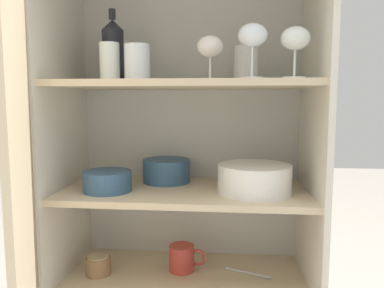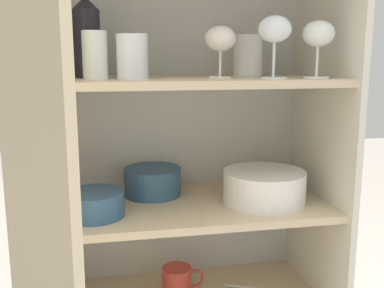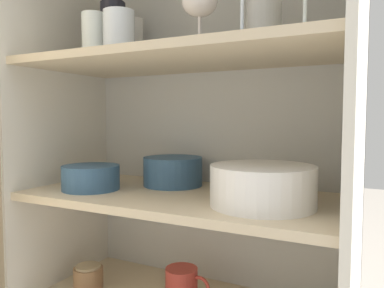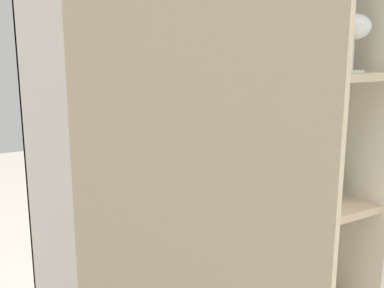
{
  "view_description": "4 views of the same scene",
  "coord_description": "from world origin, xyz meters",
  "px_view_note": "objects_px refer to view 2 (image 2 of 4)",
  "views": [
    {
      "loc": [
        0.14,
        -1.01,
        0.89
      ],
      "look_at": [
        0.02,
        0.19,
        0.75
      ],
      "focal_mm": 35.0,
      "sensor_mm": 36.0,
      "label": 1
    },
    {
      "loc": [
        -0.21,
        -1.0,
        1.01
      ],
      "look_at": [
        0.03,
        0.23,
        0.76
      ],
      "focal_mm": 42.0,
      "sensor_mm": 36.0,
      "label": 2
    },
    {
      "loc": [
        0.45,
        -0.64,
        0.8
      ],
      "look_at": [
        0.01,
        0.23,
        0.73
      ],
      "focal_mm": 35.0,
      "sensor_mm": 36.0,
      "label": 3
    },
    {
      "loc": [
        -0.62,
        -0.7,
        1.01
      ],
      "look_at": [
        -0.04,
        0.25,
        0.77
      ],
      "focal_mm": 42.0,
      "sensor_mm": 36.0,
      "label": 4
    }
  ],
  "objects_px": {
    "serving_bowl_small": "(94,203)",
    "coffee_mug_primary": "(177,281)",
    "mixing_bowl_large": "(153,180)",
    "plate_stack_white": "(264,187)",
    "wine_bottle": "(87,37)"
  },
  "relations": [
    {
      "from": "serving_bowl_small",
      "to": "coffee_mug_primary",
      "type": "height_order",
      "value": "serving_bowl_small"
    },
    {
      "from": "mixing_bowl_large",
      "to": "coffee_mug_primary",
      "type": "xyz_separation_m",
      "value": [
        0.06,
        -0.06,
        -0.3
      ]
    },
    {
      "from": "plate_stack_white",
      "to": "serving_bowl_small",
      "type": "height_order",
      "value": "plate_stack_white"
    },
    {
      "from": "mixing_bowl_large",
      "to": "plate_stack_white",
      "type": "bearing_deg",
      "value": -23.21
    },
    {
      "from": "coffee_mug_primary",
      "to": "mixing_bowl_large",
      "type": "bearing_deg",
      "value": 136.06
    },
    {
      "from": "wine_bottle",
      "to": "mixing_bowl_large",
      "type": "bearing_deg",
      "value": 14.9
    },
    {
      "from": "serving_bowl_small",
      "to": "plate_stack_white",
      "type": "bearing_deg",
      "value": 3.09
    },
    {
      "from": "plate_stack_white",
      "to": "coffee_mug_primary",
      "type": "distance_m",
      "value": 0.39
    },
    {
      "from": "plate_stack_white",
      "to": "mixing_bowl_large",
      "type": "relative_size",
      "value": 1.37
    },
    {
      "from": "serving_bowl_small",
      "to": "coffee_mug_primary",
      "type": "xyz_separation_m",
      "value": [
        0.23,
        0.09,
        -0.29
      ]
    },
    {
      "from": "mixing_bowl_large",
      "to": "coffee_mug_primary",
      "type": "relative_size",
      "value": 1.32
    },
    {
      "from": "plate_stack_white",
      "to": "mixing_bowl_large",
      "type": "bearing_deg",
      "value": 156.79
    },
    {
      "from": "plate_stack_white",
      "to": "coffee_mug_primary",
      "type": "xyz_separation_m",
      "value": [
        -0.24,
        0.07,
        -0.3
      ]
    },
    {
      "from": "mixing_bowl_large",
      "to": "coffee_mug_primary",
      "type": "distance_m",
      "value": 0.31
    },
    {
      "from": "wine_bottle",
      "to": "serving_bowl_small",
      "type": "relative_size",
      "value": 1.57
    }
  ]
}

